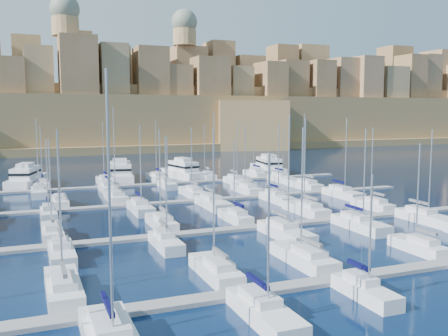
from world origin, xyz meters
name	(u,v)px	position (x,y,z in m)	size (l,w,h in m)	color
ground	(219,212)	(0.00, 0.00, 0.00)	(600.00, 600.00, 0.00)	black
pontoon_near	(349,278)	(0.00, -34.00, 0.20)	(84.00, 2.00, 0.40)	slate
pontoon_mid_near	(251,228)	(0.00, -12.00, 0.20)	(84.00, 2.00, 0.40)	slate
pontoon_mid_far	(199,201)	(0.00, 10.00, 0.20)	(84.00, 2.00, 0.40)	slate
pontoon_far	(166,184)	(0.00, 32.00, 0.20)	(84.00, 2.00, 0.40)	slate
sailboat_1	(63,288)	(-25.42, -28.42, 0.75)	(2.82, 9.39, 14.61)	white
sailboat_2	(216,270)	(-11.50, -28.74, 0.75)	(2.62, 8.75, 14.51)	white
sailboat_3	(304,257)	(-1.53, -28.26, 0.75)	(2.91, 9.71, 14.52)	white
sailboat_4	(419,246)	(12.77, -29.29, 0.72)	(2.29, 7.63, 12.62)	white
sailboat_8	(264,312)	(-11.65, -39.43, 0.74)	(2.73, 9.09, 13.28)	white
sailboat_9	(365,291)	(-1.67, -38.51, 0.70)	(2.16, 7.21, 11.04)	white
sailboat_13	(52,232)	(-25.26, -7.00, 0.73)	(2.46, 8.22, 12.83)	white
sailboat_14	(162,222)	(-11.08, -6.76, 0.74)	(2.61, 8.69, 13.73)	white
sailboat_15	(235,217)	(-0.24, -7.10, 0.72)	(2.40, 8.00, 11.81)	white
sailboat_16	(306,209)	(12.07, -6.14, 0.76)	(2.99, 9.95, 15.07)	white
sailboat_17	(373,205)	(24.10, -6.92, 0.73)	(2.52, 8.38, 13.53)	white
sailboat_19	(62,253)	(-24.81, -17.13, 0.73)	(2.54, 8.48, 12.75)	white
sailboat_20	(166,242)	(-13.24, -16.88, 0.73)	(2.39, 7.97, 13.30)	white
sailboat_21	(285,232)	(1.93, -18.03, 0.77)	(3.09, 10.30, 15.78)	white
sailboat_22	(360,224)	(13.45, -17.76, 0.75)	(2.93, 9.76, 13.90)	white
sailboat_23	(425,217)	(24.78, -17.67, 0.74)	(2.87, 9.57, 13.61)	white
sailboat_25	(60,201)	(-22.96, 15.08, 0.73)	(2.51, 8.38, 13.24)	white
sailboat_26	(116,197)	(-13.44, 15.79, 0.77)	(2.95, 9.82, 16.90)	white
sailboat_27	(193,193)	(0.74, 15.50, 0.74)	(2.77, 9.24, 13.20)	white
sailboat_28	(246,189)	(11.75, 15.60, 0.74)	(2.83, 9.44, 13.60)	white
sailboat_29	(305,185)	(25.06, 15.89, 0.77)	(3.01, 10.02, 15.65)	white
sailboat_31	(48,213)	(-25.17, 5.38, 0.72)	(2.23, 7.44, 12.02)	white
sailboat_32	(140,208)	(-11.51, 4.58, 0.74)	(2.72, 9.07, 14.01)	white
sailboat_33	(213,203)	(0.43, 3.98, 0.77)	(3.09, 10.29, 15.86)	white
sailboat_34	(277,198)	(12.62, 4.60, 0.75)	(2.71, 9.03, 14.23)	white
sailboat_35	(343,193)	(26.15, 4.22, 0.76)	(2.94, 9.80, 14.91)	white
sailboat_37	(42,184)	(-24.96, 37.46, 0.74)	(2.74, 9.14, 13.31)	white
sailboat_38	(104,181)	(-12.27, 37.29, 0.74)	(2.64, 8.80, 13.82)	white
sailboat_39	(157,178)	(-0.40, 37.94, 0.75)	(3.04, 10.12, 14.08)	white
sailboat_40	(205,176)	(11.06, 37.41, 0.73)	(2.71, 9.05, 13.02)	white
sailboat_41	(255,173)	(23.67, 37.06, 0.73)	(2.50, 8.34, 13.40)	white
sailboat_43	(39,192)	(-25.96, 26.64, 0.75)	(2.68, 8.94, 14.80)	white
sailboat_44	(108,188)	(-13.17, 26.65, 0.74)	(2.67, 8.92, 13.31)	white
sailboat_45	(167,185)	(-1.01, 27.23, 0.71)	(2.32, 7.74, 11.26)	white
sailboat_46	(236,181)	(14.33, 26.60, 0.74)	(2.71, 9.03, 14.11)	white
sailboat_47	(282,179)	(25.40, 26.43, 0.74)	(2.81, 9.37, 12.75)	white
motor_yacht_a	(27,178)	(-27.97, 41.09, 1.73)	(9.15, 16.47, 5.25)	white
motor_yacht_b	(120,173)	(-7.92, 42.61, 1.73)	(8.74, 19.63, 5.25)	white
motor_yacht_c	(182,171)	(6.42, 40.54, 1.73)	(7.43, 15.25, 5.25)	white
motor_yacht_d	(268,167)	(29.47, 41.24, 1.73)	(7.29, 16.65, 5.25)	white
fortified_city	(91,114)	(-0.19, 155.26, 14.74)	(460.00, 108.95, 59.52)	brown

